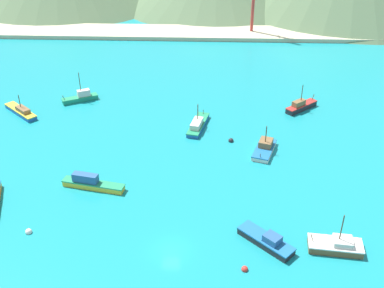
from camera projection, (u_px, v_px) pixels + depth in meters
The scene contains 13 objects.
ground at pixel (183, 143), 90.66m from camera, with size 260.00×280.00×0.50m.
fishing_boat_0 at pixel (21, 111), 100.72m from camera, with size 9.25×8.64×4.64m.
fishing_boat_1 at pixel (81, 97), 106.42m from camera, with size 8.12×5.51×6.90m.
fishing_boat_2 at pixel (198, 125), 95.26m from camera, with size 4.61×10.46×5.37m.
fishing_boat_3 at pixel (267, 240), 65.45m from camera, with size 8.06×7.80×2.18m.
fishing_boat_6 at pixel (301, 106), 102.40m from camera, with size 7.76×7.10×6.05m.
fishing_boat_8 at pixel (336, 245), 64.58m from camera, with size 7.78×3.93×6.16m.
fishing_boat_9 at pixel (91, 183), 77.18m from camera, with size 10.92×3.97×2.56m.
fishing_boat_10 at pixel (265, 148), 87.20m from camera, with size 5.48×8.49×5.39m.
buoy_0 at pixel (231, 141), 90.75m from camera, with size 1.03×1.03×1.03m.
buoy_1 at pixel (245, 269), 61.53m from camera, with size 0.91×0.91×0.91m.
buoy_2 at pixel (29, 232), 67.88m from camera, with size 0.99×0.99×0.99m.
beach_strip at pixel (195, 33), 149.81m from camera, with size 247.00×14.05×1.20m, color #C6B793.
Camera 1 is at (4.91, -47.87, 45.94)m, focal length 43.18 mm.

